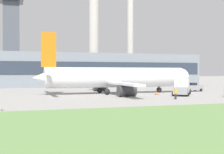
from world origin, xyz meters
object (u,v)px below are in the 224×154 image
at_px(airplane, 115,78).
at_px(pushback_tug, 192,87).
at_px(fuel_truck, 182,88).
at_px(ground_crew_person, 176,93).

height_order(airplane, pushback_tug, airplane).
distance_m(airplane, pushback_tug, 17.39).
bearing_deg(airplane, pushback_tug, 4.63).
distance_m(fuel_truck, ground_crew_person, 8.65).
height_order(pushback_tug, ground_crew_person, pushback_tug).
relative_size(fuel_truck, ground_crew_person, 3.75).
bearing_deg(ground_crew_person, airplane, 107.68).
relative_size(airplane, fuel_truck, 4.73).
bearing_deg(ground_crew_person, pushback_tug, 51.00).
bearing_deg(airplane, fuel_truck, -37.04).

